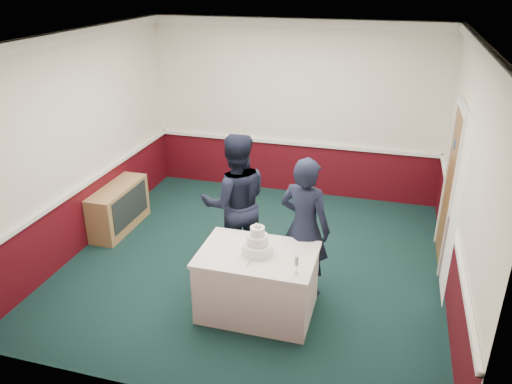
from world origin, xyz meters
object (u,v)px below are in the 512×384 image
(cake_table, at_px, (257,282))
(cake_knife, at_px, (250,262))
(sideboard, at_px, (119,208))
(person_woman, at_px, (304,228))
(champagne_flute, at_px, (297,262))
(person_man, at_px, (235,203))
(wedding_cake, at_px, (257,245))

(cake_table, xyz_separation_m, cake_knife, (-0.03, -0.20, 0.39))
(sideboard, bearing_deg, cake_knife, -31.98)
(cake_table, xyz_separation_m, person_woman, (0.43, 0.55, 0.49))
(sideboard, distance_m, champagne_flute, 3.58)
(cake_knife, distance_m, person_man, 1.21)
(cake_table, bearing_deg, champagne_flute, -29.25)
(cake_table, relative_size, wedding_cake, 3.63)
(person_woman, bearing_deg, cake_table, 68.70)
(wedding_cake, xyz_separation_m, champagne_flute, (0.50, -0.28, 0.03))
(person_man, xyz_separation_m, person_woman, (0.97, -0.34, -0.05))
(cake_knife, bearing_deg, cake_table, 79.81)
(person_woman, bearing_deg, person_man, -2.50)
(wedding_cake, relative_size, person_woman, 0.20)
(person_man, distance_m, person_woman, 1.03)
(cake_knife, height_order, champagne_flute, champagne_flute)
(cake_table, relative_size, champagne_flute, 6.44)
(cake_table, height_order, cake_knife, cake_knife)
(champagne_flute, bearing_deg, cake_table, 150.75)
(sideboard, distance_m, person_man, 2.20)
(person_woman, bearing_deg, cake_knife, 75.20)
(cake_table, distance_m, person_man, 1.17)
(wedding_cake, relative_size, champagne_flute, 1.78)
(cake_knife, distance_m, person_woman, 0.88)
(cake_table, xyz_separation_m, champagne_flute, (0.50, -0.28, 0.53))
(cake_table, bearing_deg, cake_knife, -98.53)
(cake_table, height_order, person_man, person_man)
(champagne_flute, relative_size, person_man, 0.11)
(person_man, height_order, person_woman, person_man)
(wedding_cake, height_order, cake_knife, wedding_cake)
(champagne_flute, bearing_deg, wedding_cake, 150.75)
(person_man, bearing_deg, champagne_flute, 106.81)
(champagne_flute, relative_size, person_woman, 0.11)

